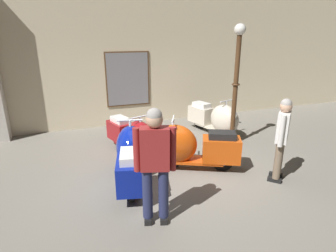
% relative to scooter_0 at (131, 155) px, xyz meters
% --- Properties ---
extents(ground_plane, '(60.00, 60.00, 0.00)m').
position_rel_scooter_0_xyz_m(ground_plane, '(0.96, -0.09, -0.49)').
color(ground_plane, slate).
extents(showroom_back_wall, '(18.00, 0.63, 3.81)m').
position_rel_scooter_0_xyz_m(showroom_back_wall, '(0.84, 3.50, 1.41)').
color(showroom_back_wall, beige).
rests_on(showroom_back_wall, ground).
extents(scooter_0, '(0.90, 1.83, 1.08)m').
position_rel_scooter_0_xyz_m(scooter_0, '(0.00, 0.00, 0.00)').
color(scooter_0, black).
rests_on(scooter_0, ground).
extents(scooter_1, '(0.94, 1.69, 0.99)m').
position_rel_scooter_0_xyz_m(scooter_1, '(0.30, 1.03, -0.04)').
color(scooter_1, black).
rests_on(scooter_1, ground).
extents(scooter_2, '(1.77, 1.21, 1.06)m').
position_rel_scooter_0_xyz_m(scooter_2, '(1.17, 0.02, -0.01)').
color(scooter_2, black).
rests_on(scooter_2, ground).
extents(scooter_3, '(0.92, 1.73, 1.02)m').
position_rel_scooter_0_xyz_m(scooter_3, '(2.72, 1.61, -0.03)').
color(scooter_3, black).
rests_on(scooter_3, ground).
extents(lamppost, '(0.28, 0.28, 2.84)m').
position_rel_scooter_0_xyz_m(lamppost, '(2.70, 0.82, 0.97)').
color(lamppost, '#472D19').
rests_on(lamppost, ground).
extents(visitor_0, '(0.41, 0.40, 1.55)m').
position_rel_scooter_0_xyz_m(visitor_0, '(2.54, -0.96, 0.41)').
color(visitor_0, black).
rests_on(visitor_0, ground).
extents(visitor_1, '(0.55, 0.35, 1.70)m').
position_rel_scooter_0_xyz_m(visitor_1, '(0.05, -1.34, 0.49)').
color(visitor_1, black).
rests_on(visitor_1, ground).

